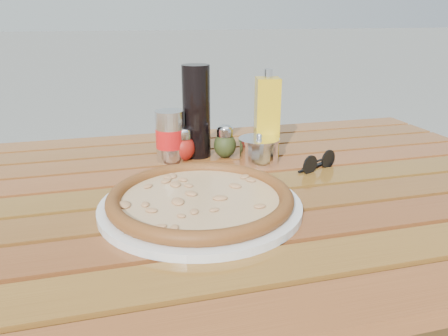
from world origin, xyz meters
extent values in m
cube|color=#3C220D|center=(0.64, 0.39, 0.35)|extent=(0.06, 0.06, 0.70)
cube|color=#39240D|center=(0.00, 0.00, 0.70)|extent=(1.36, 0.86, 0.04)
cube|color=#58280F|center=(0.00, -0.41, 0.73)|extent=(1.40, 0.09, 0.03)
cube|color=#58320F|center=(0.00, -0.30, 0.73)|extent=(1.40, 0.09, 0.03)
cube|color=#50240E|center=(0.00, -0.20, 0.73)|extent=(1.40, 0.09, 0.03)
cube|color=#4F290D|center=(0.00, -0.10, 0.73)|extent=(1.40, 0.09, 0.03)
cube|color=#52300E|center=(0.00, 0.00, 0.73)|extent=(1.40, 0.09, 0.03)
cube|color=#5B2910|center=(0.00, 0.10, 0.73)|extent=(1.40, 0.09, 0.03)
cube|color=#582B0F|center=(0.00, 0.20, 0.73)|extent=(1.40, 0.09, 0.03)
cube|color=#562C0F|center=(0.00, 0.30, 0.73)|extent=(1.40, 0.09, 0.03)
cube|color=#5C2D10|center=(0.00, 0.41, 0.73)|extent=(1.40, 0.09, 0.03)
cylinder|color=silver|center=(-0.08, -0.10, 0.76)|extent=(0.46, 0.46, 0.01)
cylinder|color=beige|center=(-0.08, -0.10, 0.77)|extent=(0.41, 0.41, 0.01)
torus|color=black|center=(-0.08, -0.10, 0.77)|extent=(0.44, 0.44, 0.03)
ellipsoid|color=#AC1D13|center=(-0.06, 0.18, 0.78)|extent=(0.06, 0.06, 0.06)
cylinder|color=silver|center=(-0.06, 0.18, 0.81)|extent=(0.05, 0.05, 0.02)
ellipsoid|color=white|center=(-0.06, 0.18, 0.82)|extent=(0.04, 0.04, 0.02)
ellipsoid|color=#333E18|center=(0.04, 0.18, 0.78)|extent=(0.07, 0.07, 0.06)
cylinder|color=silver|center=(0.04, 0.18, 0.81)|extent=(0.05, 0.05, 0.02)
ellipsoid|color=silver|center=(0.04, 0.18, 0.82)|extent=(0.05, 0.05, 0.02)
cylinder|color=black|center=(-0.02, 0.21, 0.86)|extent=(0.09, 0.09, 0.22)
cylinder|color=silver|center=(-0.09, 0.19, 0.81)|extent=(0.08, 0.08, 0.12)
cylinder|color=red|center=(-0.09, 0.19, 0.81)|extent=(0.08, 0.08, 0.04)
cube|color=gold|center=(0.15, 0.17, 0.84)|extent=(0.06, 0.06, 0.19)
cylinder|color=silver|center=(0.15, 0.17, 0.95)|extent=(0.02, 0.02, 0.02)
cylinder|color=white|center=(0.11, 0.12, 0.78)|extent=(0.10, 0.10, 0.05)
cylinder|color=white|center=(0.11, 0.12, 0.81)|extent=(0.10, 0.10, 0.01)
sphere|color=silver|center=(0.11, 0.12, 0.81)|extent=(0.02, 0.02, 0.01)
cylinder|color=black|center=(0.20, 0.02, 0.77)|extent=(0.04, 0.02, 0.04)
cylinder|color=black|center=(0.25, 0.05, 0.77)|extent=(0.04, 0.02, 0.04)
cube|color=black|center=(0.22, 0.04, 0.77)|extent=(0.02, 0.01, 0.00)
cube|color=black|center=(0.21, 0.04, 0.75)|extent=(0.08, 0.04, 0.00)
cube|color=black|center=(0.23, 0.06, 0.75)|extent=(0.08, 0.04, 0.00)
camera|label=1|loc=(-0.22, -0.80, 1.08)|focal=35.00mm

